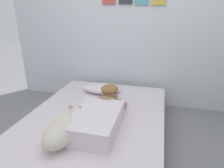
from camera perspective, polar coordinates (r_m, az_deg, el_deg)
back_wall at (r=2.94m, az=6.31°, el=18.00°), size 3.84×0.12×2.50m
bed at (r=2.26m, az=-4.36°, el=-12.16°), size 1.49×1.92×0.32m
pillow at (r=2.70m, az=-3.06°, el=-1.24°), size 0.52×0.32×0.11m
person_lying at (r=1.97m, az=-3.42°, el=-8.44°), size 0.43×0.92×0.27m
dog at (r=1.79m, az=-13.79°, el=-12.45°), size 0.26×0.57×0.21m
coffee_cup at (r=2.45m, az=0.83°, el=-4.01°), size 0.12×0.09×0.07m
cell_phone at (r=1.93m, az=-11.94°, el=-13.01°), size 0.07×0.14×0.01m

